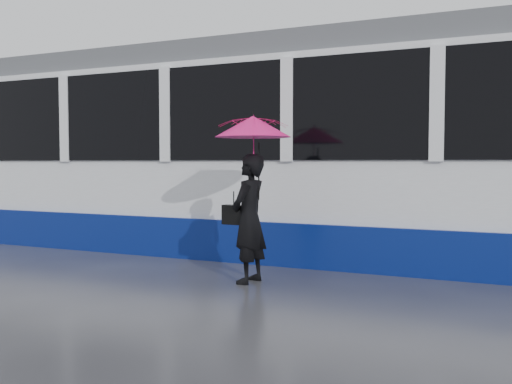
% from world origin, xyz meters
% --- Properties ---
extents(ground, '(90.00, 90.00, 0.00)m').
position_xyz_m(ground, '(0.00, 0.00, 0.00)').
color(ground, '#2B2B30').
rests_on(ground, ground).
extents(rails, '(34.00, 1.51, 0.02)m').
position_xyz_m(rails, '(0.00, 2.50, 0.01)').
color(rails, '#3F3D38').
rests_on(rails, ground).
extents(tram, '(26.00, 2.56, 3.35)m').
position_xyz_m(tram, '(-2.21, 2.50, 1.64)').
color(tram, white).
rests_on(tram, ground).
extents(woman, '(0.41, 0.60, 1.57)m').
position_xyz_m(woman, '(-0.75, 0.11, 0.79)').
color(woman, black).
rests_on(woman, ground).
extents(umbrella, '(0.98, 0.98, 1.06)m').
position_xyz_m(umbrella, '(-0.70, 0.11, 1.72)').
color(umbrella, '#FF1584').
rests_on(umbrella, ground).
extents(handbag, '(0.29, 0.14, 0.42)m').
position_xyz_m(handbag, '(-0.97, 0.13, 0.82)').
color(handbag, black).
rests_on(handbag, ground).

